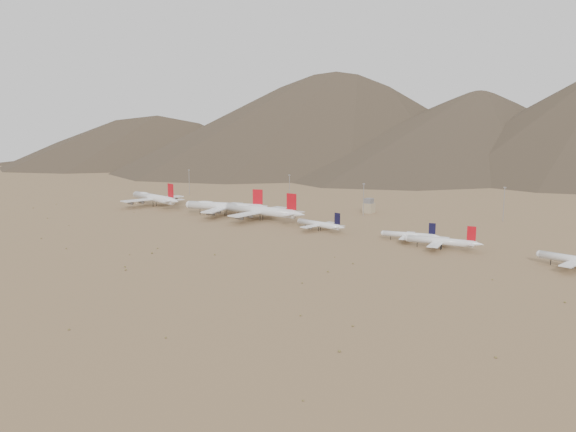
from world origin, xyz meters
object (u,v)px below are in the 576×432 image
Objects in this scene: widebody_west at (154,198)px; widebody_centre at (225,206)px; widebody_east at (260,210)px; narrowbody_b at (410,235)px; narrowbody_a at (320,224)px; control_tower at (369,206)px.

widebody_centre is at bearing 9.67° from widebody_west.
widebody_west is 1.04× the size of widebody_centre.
widebody_west is 0.98× the size of widebody_east.
widebody_centre is at bearing 164.27° from narrowbody_b.
narrowbody_a is 90.17m from control_tower.
narrowbody_b is (244.40, -2.66, -3.66)m from widebody_west.
narrowbody_b is (63.22, 4.87, -0.54)m from narrowbody_a.
widebody_centre is 116.47m from control_tower.
widebody_west is at bearing -174.87° from narrowbody_a.
widebody_centre is 1.95× the size of narrowbody_b.
control_tower is at bearing 117.12° from narrowbody_b.
widebody_east reaches higher than narrowbody_b.
widebody_west reaches higher than control_tower.
narrowbody_b is at bearing -2.01° from widebody_east.
widebody_centre is at bearing -135.29° from control_tower.
widebody_centre is 0.94× the size of widebody_east.
control_tower is at bearing 105.57° from narrowbody_a.
widebody_east reaches higher than widebody_centre.
widebody_centre is (85.79, -0.18, -0.08)m from widebody_west.
narrowbody_a reaches higher than narrowbody_b.
narrowbody_b is at bearing -19.22° from widebody_centre.
narrowbody_b is at bearing 11.92° from narrowbody_a.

